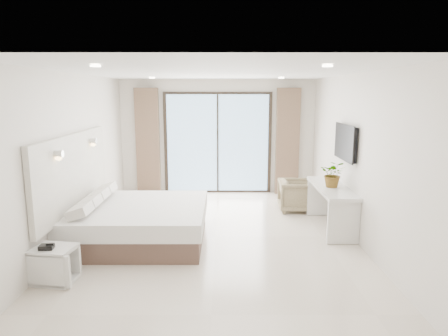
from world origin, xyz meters
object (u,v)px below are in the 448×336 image
at_px(nightstand, 55,265).
at_px(armchair, 296,194).
at_px(bed, 139,222).
at_px(console_desk, 331,197).

relative_size(nightstand, armchair, 0.80).
xyz_separation_m(bed, console_desk, (3.29, 0.58, 0.26)).
bearing_deg(armchair, console_desk, -157.84).
bearing_deg(armchair, nightstand, 132.47).
bearing_deg(console_desk, nightstand, -153.25).
bearing_deg(armchair, bed, 122.02).
distance_m(bed, armchair, 3.33).
distance_m(nightstand, console_desk, 4.56).
height_order(nightstand, armchair, armchair).
bearing_deg(bed, armchair, 30.31).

